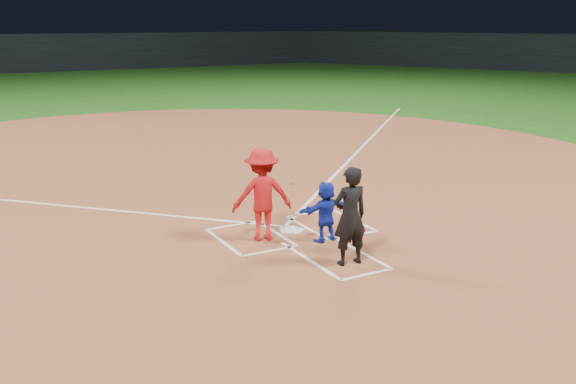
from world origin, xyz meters
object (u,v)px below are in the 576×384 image
home_plate (291,230)px  catcher (326,211)px  batter_at_plate (262,195)px  umpire (350,216)px

home_plate → catcher: bearing=108.0°
home_plate → catcher: catcher is taller
catcher → batter_at_plate: bearing=-39.9°
catcher → umpire: 1.36m
umpire → batter_at_plate: bearing=-64.5°
home_plate → batter_at_plate: size_ratio=0.32×
batter_at_plate → umpire: bearing=-68.2°
umpire → batter_at_plate: batter_at_plate is taller
home_plate → batter_at_plate: (-0.79, -0.21, 0.94)m
umpire → batter_at_plate: size_ratio=0.97×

